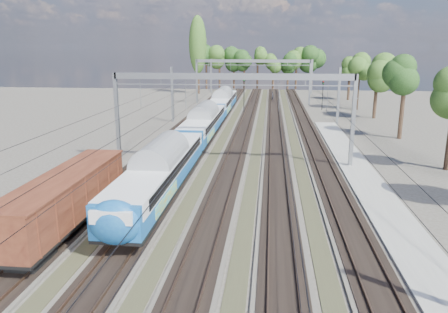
# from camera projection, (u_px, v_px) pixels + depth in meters

# --- Properties ---
(track_bed) EXTENTS (21.00, 130.00, 0.34)m
(track_bed) POSITION_uv_depth(u_px,v_px,m) (242.00, 135.00, 57.91)
(track_bed) COLOR #47423A
(track_bed) RESTS_ON ground
(platform) EXTENTS (3.00, 70.00, 0.30)m
(platform) POSITION_uv_depth(u_px,v_px,m) (380.00, 202.00, 32.55)
(platform) COLOR gray
(platform) RESTS_ON ground
(catenary) EXTENTS (25.65, 130.00, 9.00)m
(catenary) POSITION_uv_depth(u_px,v_px,m) (248.00, 82.00, 63.75)
(catenary) COLOR slate
(catenary) RESTS_ON ground
(tree_belt) EXTENTS (39.60, 98.05, 11.87)m
(tree_belt) POSITION_uv_depth(u_px,v_px,m) (287.00, 61.00, 103.44)
(tree_belt) COLOR black
(tree_belt) RESTS_ON ground
(poplar) EXTENTS (4.40, 4.40, 19.04)m
(poplar) POSITION_uv_depth(u_px,v_px,m) (198.00, 45.00, 107.64)
(poplar) COLOR black
(poplar) RESTS_ON ground
(emu_train) EXTENTS (3.09, 65.26, 4.51)m
(emu_train) POSITION_uv_depth(u_px,v_px,m) (203.00, 120.00, 53.90)
(emu_train) COLOR black
(emu_train) RESTS_ON ground
(freight_boxcar) EXTENTS (2.83, 13.68, 3.53)m
(freight_boxcar) POSITION_uv_depth(u_px,v_px,m) (67.00, 198.00, 27.58)
(freight_boxcar) COLOR black
(freight_boxcar) RESTS_ON ground
(worker) EXTENTS (0.68, 0.81, 1.90)m
(worker) POSITION_uv_depth(u_px,v_px,m) (273.00, 96.00, 95.45)
(worker) COLOR black
(worker) RESTS_ON ground
(signal_near) EXTENTS (0.44, 0.41, 6.38)m
(signal_near) POSITION_uv_depth(u_px,v_px,m) (244.00, 90.00, 76.37)
(signal_near) COLOR black
(signal_near) RESTS_ON ground
(signal_far) EXTENTS (0.37, 0.34, 5.41)m
(signal_far) POSITION_uv_depth(u_px,v_px,m) (323.00, 92.00, 80.41)
(signal_far) COLOR black
(signal_far) RESTS_ON ground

